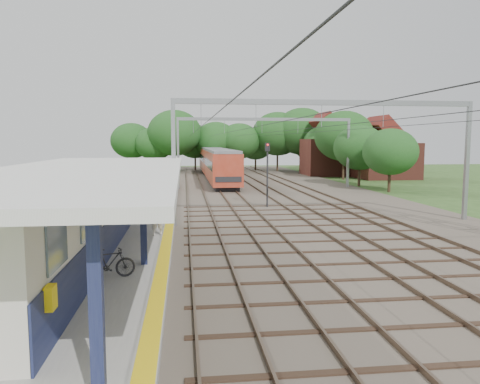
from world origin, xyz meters
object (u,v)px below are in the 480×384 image
bicycle (109,263)px  signal_post (267,166)px  person (157,216)px  train (215,162)px

bicycle → signal_post: size_ratio=0.36×
bicycle → person: bearing=-26.9°
train → signal_post: signal_post is taller
bicycle → train: 44.79m
signal_post → person: bearing=-101.6°
signal_post → train: bearing=116.2°
person → signal_post: size_ratio=0.39×
person → train: (5.24, 37.54, 0.84)m
bicycle → train: size_ratio=0.05×
signal_post → bicycle: bearing=-93.0°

